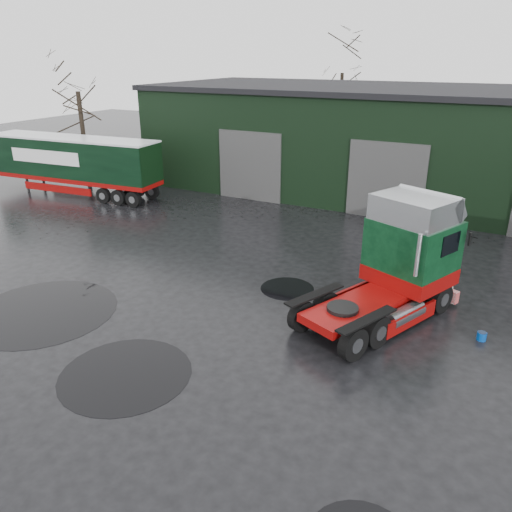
{
  "coord_description": "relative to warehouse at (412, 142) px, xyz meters",
  "views": [
    {
      "loc": [
        7.74,
        -11.62,
        8.14
      ],
      "look_at": [
        0.44,
        2.39,
        1.7
      ],
      "focal_mm": 35.0,
      "sensor_mm": 36.0,
      "label": 1
    }
  ],
  "objects": [
    {
      "name": "trailer_left",
      "position": [
        -18.0,
        -10.0,
        -1.39
      ],
      "size": [
        11.55,
        3.27,
        3.54
      ],
      "primitive_type": null,
      "rotation": [
        0.0,
        0.0,
        1.65
      ],
      "color": "silver",
      "rests_on": "ground"
    },
    {
      "name": "ground",
      "position": [
        -2.0,
        -20.0,
        -3.16
      ],
      "size": [
        100.0,
        100.0,
        0.0
      ],
      "primitive_type": "plane",
      "color": "black"
    },
    {
      "name": "tree_left",
      "position": [
        -19.0,
        -8.0,
        1.09
      ],
      "size": [
        4.4,
        4.4,
        8.5
      ],
      "primitive_type": null,
      "color": "black",
      "rests_on": "ground"
    },
    {
      "name": "tree_back_a",
      "position": [
        -8.0,
        10.0,
        1.59
      ],
      "size": [
        4.4,
        4.4,
        9.5
      ],
      "primitive_type": null,
      "color": "black",
      "rests_on": "ground"
    },
    {
      "name": "hero_tractor",
      "position": [
        2.5,
        -17.12,
        -1.17
      ],
      "size": [
        5.01,
        6.95,
        3.97
      ],
      "primitive_type": null,
      "rotation": [
        0.0,
        0.0,
        -0.4
      ],
      "color": "black",
      "rests_on": "ground"
    },
    {
      "name": "warehouse",
      "position": [
        0.0,
        0.0,
        0.0
      ],
      "size": [
        32.4,
        12.4,
        6.3
      ],
      "color": "black",
      "rests_on": "ground"
    },
    {
      "name": "wash_bucket",
      "position": [
        5.77,
        -16.77,
        -3.03
      ],
      "size": [
        0.28,
        0.28,
        0.26
      ],
      "primitive_type": "cylinder",
      "rotation": [
        0.0,
        0.0,
        -0.01
      ],
      "color": "#073C9E",
      "rests_on": "ground"
    },
    {
      "name": "puddle_1",
      "position": [
        -0.97,
        -16.22,
        -3.15
      ],
      "size": [
        1.99,
        1.99,
        0.01
      ],
      "primitive_type": "cylinder",
      "color": "black",
      "rests_on": "ground"
    },
    {
      "name": "puddle_2",
      "position": [
        -7.62,
        -21.69,
        -3.15
      ],
      "size": [
        4.93,
        4.93,
        0.01
      ],
      "primitive_type": "cylinder",
      "color": "black",
      "rests_on": "ground"
    },
    {
      "name": "puddle_0",
      "position": [
        -2.69,
        -23.17,
        -3.15
      ],
      "size": [
        3.61,
        3.61,
        0.01
      ],
      "primitive_type": "cylinder",
      "color": "black",
      "rests_on": "ground"
    }
  ]
}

